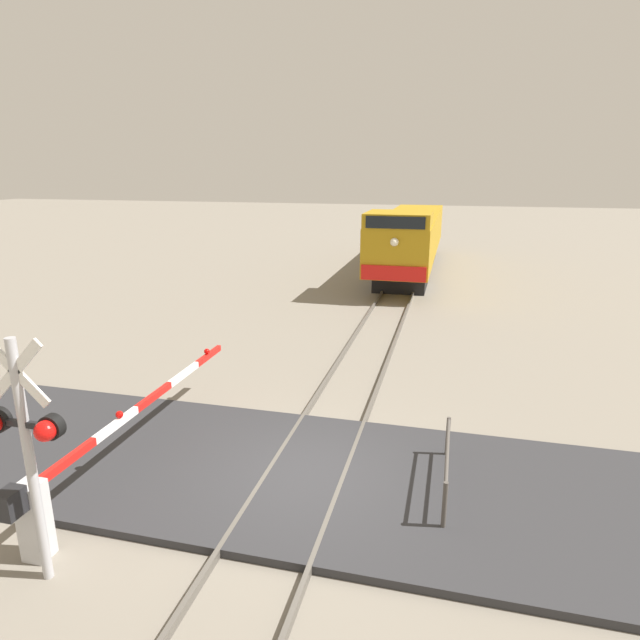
# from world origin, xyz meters

# --- Properties ---
(ground_plane) EXTENTS (160.00, 160.00, 0.00)m
(ground_plane) POSITION_xyz_m (0.00, 0.00, 0.00)
(ground_plane) COLOR gray
(rail_track_left) EXTENTS (0.08, 80.00, 0.15)m
(rail_track_left) POSITION_xyz_m (-0.72, 0.00, 0.07)
(rail_track_left) COLOR #59544C
(rail_track_left) RESTS_ON ground_plane
(rail_track_right) EXTENTS (0.08, 80.00, 0.15)m
(rail_track_right) POSITION_xyz_m (0.72, 0.00, 0.07)
(rail_track_right) COLOR #59544C
(rail_track_right) RESTS_ON ground_plane
(road_surface) EXTENTS (36.00, 4.75, 0.15)m
(road_surface) POSITION_xyz_m (0.00, 0.00, 0.07)
(road_surface) COLOR #2D2D30
(road_surface) RESTS_ON ground_plane
(locomotive) EXTENTS (2.90, 16.64, 3.84)m
(locomotive) POSITION_xyz_m (0.00, 21.80, 1.98)
(locomotive) COLOR black
(locomotive) RESTS_ON ground_plane
(crossing_signal) EXTENTS (1.18, 0.33, 3.65)m
(crossing_signal) POSITION_xyz_m (-2.93, -3.36, 2.23)
(crossing_signal) COLOR #ADADB2
(crossing_signal) RESTS_ON ground_plane
(crossing_gate) EXTENTS (0.36, 7.17, 1.38)m
(crossing_gate) POSITION_xyz_m (-3.35, -1.96, 0.88)
(crossing_gate) COLOR silver
(crossing_gate) RESTS_ON ground_plane
(guard_railing) EXTENTS (0.08, 2.43, 0.95)m
(guard_railing) POSITION_xyz_m (2.57, 0.18, 0.62)
(guard_railing) COLOR #4C4742
(guard_railing) RESTS_ON ground_plane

